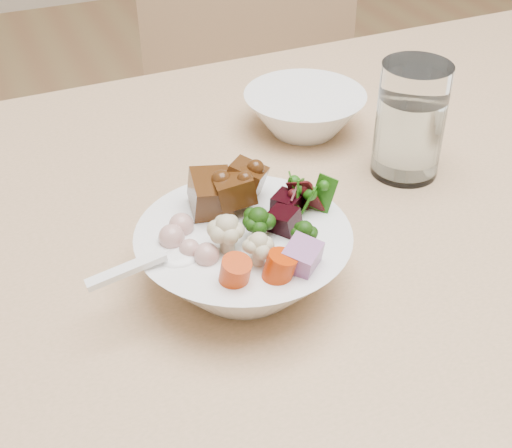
% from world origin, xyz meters
% --- Properties ---
extents(dining_table, '(1.59, 0.91, 0.74)m').
position_xyz_m(dining_table, '(0.02, 0.00, 0.66)').
color(dining_table, tan).
rests_on(dining_table, ground).
extents(chair_far, '(0.55, 0.55, 0.94)m').
position_xyz_m(chair_far, '(-0.02, 0.69, 0.53)').
color(chair_far, tan).
rests_on(chair_far, ground).
extents(food_bowl, '(0.19, 0.19, 0.10)m').
position_xyz_m(food_bowl, '(-0.33, -0.03, 0.77)').
color(food_bowl, white).
rests_on(food_bowl, dining_table).
extents(soup_spoon, '(0.10, 0.03, 0.02)m').
position_xyz_m(soup_spoon, '(-0.40, -0.04, 0.79)').
color(soup_spoon, white).
rests_on(soup_spoon, food_bowl).
extents(water_glass, '(0.07, 0.07, 0.13)m').
position_xyz_m(water_glass, '(-0.09, 0.08, 0.80)').
color(water_glass, white).
rests_on(water_glass, dining_table).
extents(side_bowl, '(0.15, 0.15, 0.05)m').
position_xyz_m(side_bowl, '(-0.15, 0.21, 0.76)').
color(side_bowl, white).
rests_on(side_bowl, dining_table).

